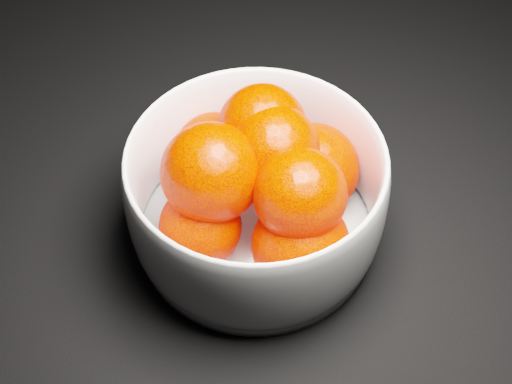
% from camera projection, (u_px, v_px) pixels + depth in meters
% --- Properties ---
extents(ground, '(3.00, 3.00, 0.00)m').
position_uv_depth(ground, '(123.00, 24.00, 0.86)').
color(ground, black).
rests_on(ground, ground).
extents(bowl, '(0.23, 0.23, 0.11)m').
position_uv_depth(bowl, '(256.00, 196.00, 0.62)').
color(bowl, silver).
rests_on(bowl, ground).
extents(orange_pile, '(0.18, 0.17, 0.13)m').
position_uv_depth(orange_pile, '(263.00, 179.00, 0.61)').
color(orange_pile, '#EF1B00').
rests_on(orange_pile, bowl).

